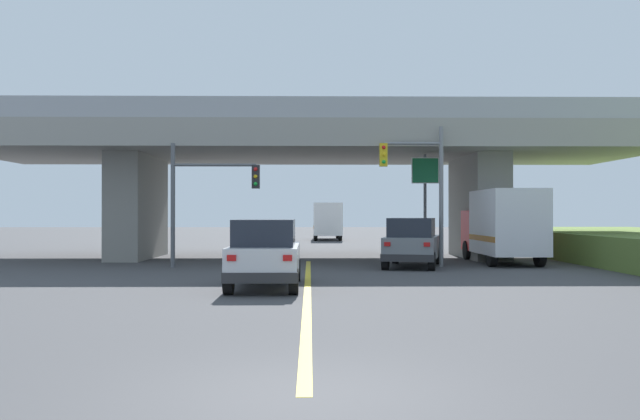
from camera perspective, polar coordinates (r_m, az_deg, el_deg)
The scene contains 10 objects.
ground at distance 33.99m, azimuth -0.97°, elevation -4.02°, with size 160.00×160.00×0.00m, color #424244.
overpass_bridge at distance 34.04m, azimuth -0.97°, elevation 4.51°, with size 32.77×10.82×7.14m.
lane_divider_stripe at distance 19.82m, azimuth -1.05°, elevation -6.64°, with size 0.20×23.25×0.01m, color yellow.
suv_lead at distance 20.15m, azimuth -4.61°, elevation -3.65°, with size 2.02×4.77×2.02m.
suv_crossing at distance 28.26m, azimuth 7.73°, elevation -2.70°, with size 3.06×4.98×2.02m.
box_truck at distance 31.10m, azimuth 15.11°, elevation -1.27°, with size 2.33×6.47×3.23m.
traffic_signal_nearside at distance 28.55m, azimuth 8.47°, elevation 2.63°, with size 2.66×0.36×5.82m.
traffic_signal_farside at distance 28.15m, azimuth -9.65°, elevation 1.64°, with size 3.63×0.36×5.08m.
highway_sign at distance 32.31m, azimuth 8.80°, elevation 2.19°, with size 1.29×0.17×5.00m.
semi_truck_distant at distance 57.53m, azimuth 0.61°, elevation -0.89°, with size 2.33×7.43×3.10m.
Camera 1 is at (0.07, -8.08, 2.18)m, focal length 38.19 mm.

